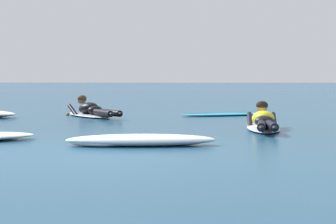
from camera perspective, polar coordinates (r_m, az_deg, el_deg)
The scene contains 5 objects.
ground_plane at distance 18.38m, azimuth -2.70°, elevation 0.09°, with size 120.00×120.00×0.00m, color navy.
surfer_near at distance 12.21m, azimuth 7.92°, elevation -0.85°, with size 0.65×2.64×0.53m.
surfer_far at distance 15.79m, azimuth -6.37°, elevation 0.08°, with size 1.70×2.34×0.53m.
drifting_surfboard at distance 16.30m, azimuth 4.85°, elevation -0.19°, with size 2.29×1.33×0.16m.
whitewater_back at distance 9.46m, azimuth -2.24°, elevation -2.36°, with size 2.11×0.77×0.16m.
Camera 1 is at (1.72, -8.27, 0.99)m, focal length 73.57 mm.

